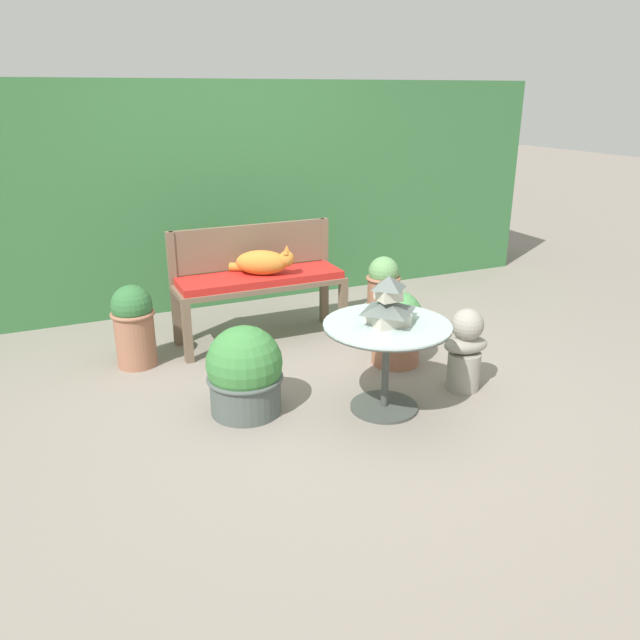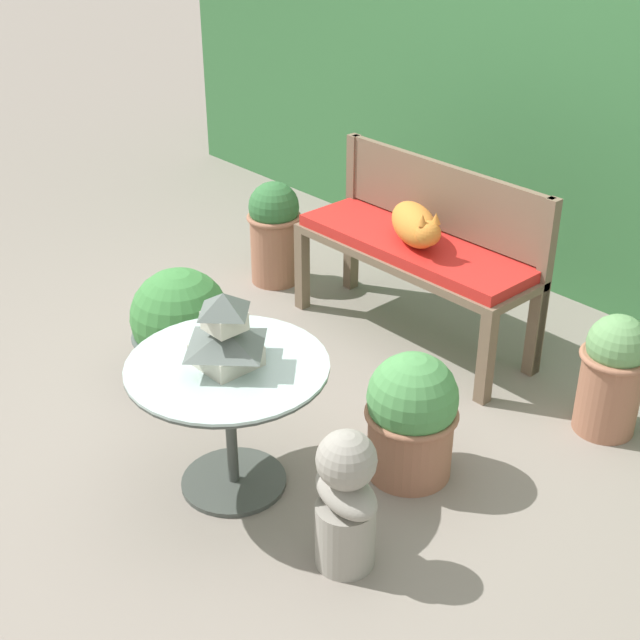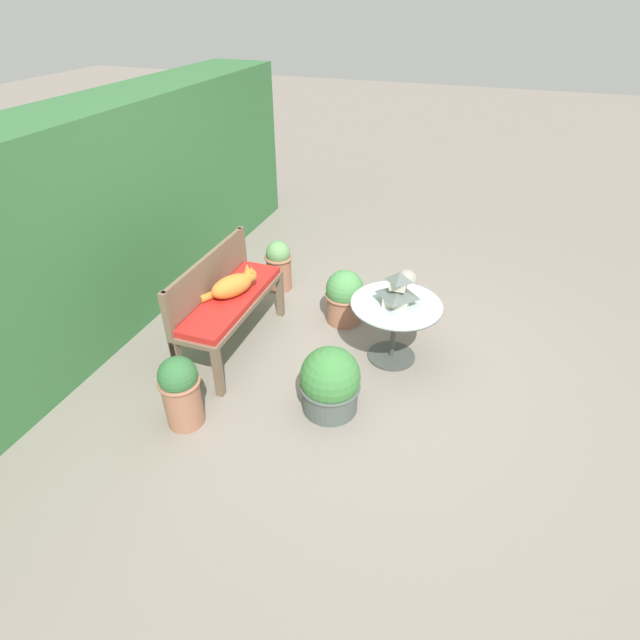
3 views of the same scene
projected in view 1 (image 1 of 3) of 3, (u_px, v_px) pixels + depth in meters
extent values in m
plane|color=gray|center=(317.00, 384.00, 4.26)|extent=(30.00, 30.00, 0.00)
cube|color=#38703D|center=(218.00, 191.00, 5.89)|extent=(6.40, 0.81, 1.98)
cube|color=brown|center=(187.00, 333.00, 4.52)|extent=(0.06, 0.06, 0.45)
cube|color=brown|center=(343.00, 310.00, 5.01)|extent=(0.06, 0.06, 0.45)
cube|color=brown|center=(177.00, 317.00, 4.84)|extent=(0.06, 0.06, 0.45)
cube|color=brown|center=(324.00, 297.00, 5.32)|extent=(0.06, 0.06, 0.45)
cube|color=brown|center=(260.00, 283.00, 4.84)|extent=(1.32, 0.43, 0.04)
cube|color=red|center=(260.00, 278.00, 4.82)|extent=(1.27, 0.40, 0.06)
cube|color=brown|center=(174.00, 290.00, 4.77)|extent=(0.06, 0.06, 0.90)
cube|color=brown|center=(324.00, 271.00, 5.26)|extent=(0.06, 0.06, 0.90)
cube|color=brown|center=(251.00, 246.00, 4.92)|extent=(1.27, 0.04, 0.34)
ellipsoid|color=orange|center=(262.00, 263.00, 4.77)|extent=(0.44, 0.36, 0.19)
sphere|color=orange|center=(287.00, 259.00, 4.74)|extent=(0.12, 0.12, 0.12)
cone|color=orange|center=(287.00, 248.00, 4.75)|extent=(0.05, 0.05, 0.05)
cone|color=orange|center=(286.00, 251.00, 4.69)|extent=(0.05, 0.05, 0.05)
cylinder|color=orange|center=(243.00, 267.00, 4.88)|extent=(0.23, 0.16, 0.07)
cylinder|color=#424742|center=(384.00, 407.00, 3.93)|extent=(0.43, 0.43, 0.02)
cylinder|color=#424742|center=(385.00, 368.00, 3.84)|extent=(0.04, 0.04, 0.56)
cylinder|color=silver|center=(387.00, 325.00, 3.74)|extent=(0.77, 0.77, 0.01)
torus|color=#424742|center=(387.00, 327.00, 3.74)|extent=(0.78, 0.78, 0.02)
cube|color=beige|center=(387.00, 318.00, 3.72)|extent=(0.21, 0.21, 0.08)
pyramid|color=#56605B|center=(388.00, 306.00, 3.70)|extent=(0.28, 0.28, 0.07)
cube|color=beige|center=(388.00, 294.00, 3.67)|extent=(0.13, 0.13, 0.07)
pyramid|color=#56605B|center=(389.00, 282.00, 3.65)|extent=(0.17, 0.17, 0.08)
cylinder|color=gray|center=(463.00, 371.00, 4.15)|extent=(0.22, 0.22, 0.26)
ellipsoid|color=gray|center=(466.00, 345.00, 4.08)|extent=(0.32, 0.22, 0.12)
sphere|color=gray|center=(467.00, 325.00, 4.04)|extent=(0.21, 0.21, 0.21)
cylinder|color=#9E664C|center=(383.00, 298.00, 5.40)|extent=(0.27, 0.27, 0.38)
torus|color=#9E664C|center=(383.00, 278.00, 5.34)|extent=(0.30, 0.30, 0.03)
sphere|color=#66995B|center=(384.00, 272.00, 5.32)|extent=(0.26, 0.26, 0.26)
cylinder|color=#9E664C|center=(135.00, 339.00, 4.48)|extent=(0.28, 0.28, 0.41)
torus|color=#9E664C|center=(133.00, 313.00, 4.42)|extent=(0.31, 0.31, 0.03)
sphere|color=#336B38|center=(132.00, 305.00, 4.40)|extent=(0.29, 0.29, 0.29)
cylinder|color=#9E664C|center=(396.00, 344.00, 4.54)|extent=(0.35, 0.35, 0.30)
torus|color=#9E664C|center=(396.00, 326.00, 4.49)|extent=(0.38, 0.38, 0.03)
sphere|color=#4C8E4C|center=(397.00, 316.00, 4.47)|extent=(0.37, 0.37, 0.37)
cylinder|color=#4C5651|center=(246.00, 393.00, 3.85)|extent=(0.44, 0.44, 0.24)
torus|color=#4C5651|center=(245.00, 377.00, 3.82)|extent=(0.47, 0.47, 0.03)
sphere|color=#3D7F3D|center=(244.00, 363.00, 3.78)|extent=(0.47, 0.47, 0.47)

